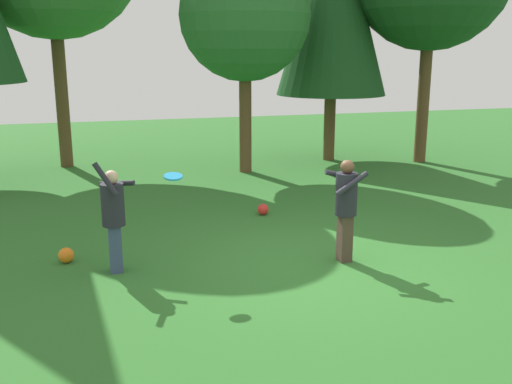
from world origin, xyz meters
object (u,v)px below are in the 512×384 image
at_px(person_catcher, 346,202).
at_px(frisbee, 173,176).
at_px(ball_orange, 66,255).
at_px(ball_red, 263,209).
at_px(tree_center, 245,15).
at_px(person_thrower, 113,213).

height_order(person_catcher, frisbee, person_catcher).
height_order(person_catcher, ball_orange, person_catcher).
bearing_deg(ball_red, person_catcher, -80.68).
relative_size(ball_orange, tree_center, 0.04).
bearing_deg(ball_orange, ball_red, 24.85).
distance_m(person_catcher, ball_orange, 4.45).
bearing_deg(tree_center, ball_orange, -127.23).
xyz_separation_m(person_catcher, tree_center, (0.31, 7.11, 3.15)).
distance_m(person_catcher, ball_red, 3.03).
relative_size(person_catcher, tree_center, 0.28).
distance_m(frisbee, ball_orange, 2.33).
bearing_deg(ball_red, ball_orange, -155.15).
distance_m(frisbee, ball_red, 3.77).
xyz_separation_m(person_catcher, ball_orange, (-4.22, 1.14, -0.84)).
xyz_separation_m(person_thrower, person_catcher, (3.49, -0.53, 0.04)).
distance_m(frisbee, tree_center, 8.02).
height_order(person_catcher, ball_red, person_catcher).
relative_size(person_thrower, ball_red, 7.61).
height_order(ball_orange, ball_red, ball_orange).
height_order(frisbee, ball_red, frisbee).
bearing_deg(person_catcher, tree_center, -89.80).
height_order(frisbee, tree_center, tree_center).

